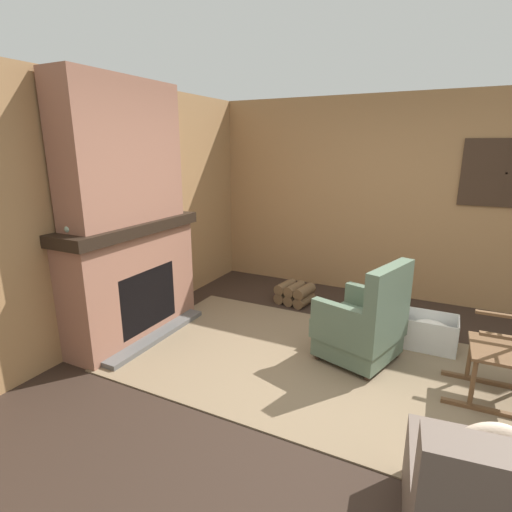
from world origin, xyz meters
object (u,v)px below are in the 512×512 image
object	(u,v)px
oil_lamp_vase	(70,224)
firewood_stack	(295,293)
rocking_chair	(510,354)
storage_case	(134,214)
laundry_basket	(430,332)
armchair	(363,326)

from	to	relation	value
oil_lamp_vase	firewood_stack	bearing A→B (deg)	60.55
rocking_chair	storage_case	world-z (taller)	storage_case
laundry_basket	firewood_stack	bearing A→B (deg)	163.09
armchair	laundry_basket	distance (m)	0.81
armchair	oil_lamp_vase	bearing A→B (deg)	43.16
laundry_basket	storage_case	world-z (taller)	storage_case
firewood_stack	oil_lamp_vase	distance (m)	2.79
rocking_chair	laundry_basket	size ratio (longest dim) A/B	2.44
rocking_chair	firewood_stack	size ratio (longest dim) A/B	2.63
laundry_basket	storage_case	distance (m)	3.22
armchair	laundry_basket	world-z (taller)	armchair
laundry_basket	oil_lamp_vase	world-z (taller)	oil_lamp_vase
rocking_chair	firewood_stack	bearing A→B (deg)	-30.28
armchair	laundry_basket	size ratio (longest dim) A/B	1.93
oil_lamp_vase	laundry_basket	bearing A→B (deg)	30.73
armchair	storage_case	xyz separation A→B (m)	(-2.33, -0.37, 0.92)
laundry_basket	storage_case	bearing A→B (deg)	-161.97
storage_case	laundry_basket	bearing A→B (deg)	18.03
laundry_basket	storage_case	size ratio (longest dim) A/B	1.86
oil_lamp_vase	storage_case	world-z (taller)	oil_lamp_vase
oil_lamp_vase	storage_case	distance (m)	0.77
rocking_chair	storage_case	distance (m)	3.57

